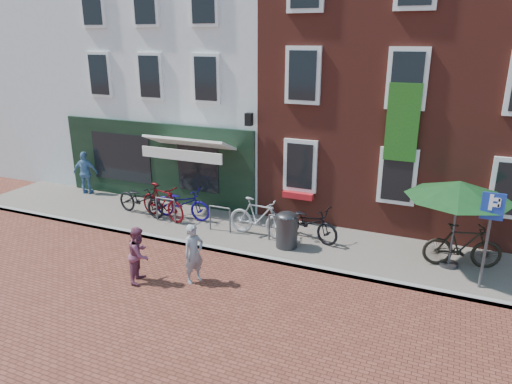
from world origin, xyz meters
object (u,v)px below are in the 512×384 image
at_px(woman, 194,254).
at_px(bicycle_0, 141,200).
at_px(parking_sign, 490,224).
at_px(bicycle_3, 259,217).
at_px(bicycle_1, 162,202).
at_px(bicycle_5, 463,246).
at_px(parasol, 460,186).
at_px(bicycle_2, 182,203).
at_px(boy, 139,254).
at_px(cafe_person, 86,173).
at_px(litter_bin, 287,228).
at_px(bicycle_4, 308,222).

bearing_deg(woman, bicycle_0, 76.02).
height_order(parking_sign, bicycle_3, parking_sign).
relative_size(bicycle_1, bicycle_5, 1.00).
distance_m(bicycle_0, bicycle_5, 10.09).
relative_size(parasol, bicycle_1, 1.34).
distance_m(parasol, bicycle_0, 9.95).
relative_size(bicycle_0, bicycle_5, 1.03).
bearing_deg(bicycle_2, boy, -164.66).
distance_m(woman, bicycle_1, 4.32).
height_order(cafe_person, bicycle_5, cafe_person).
distance_m(parking_sign, bicycle_0, 10.63).
bearing_deg(litter_bin, bicycle_4, 62.60).
height_order(litter_bin, woman, woman).
relative_size(litter_bin, parasol, 0.43).
relative_size(bicycle_4, bicycle_5, 1.03).
distance_m(bicycle_1, bicycle_3, 3.48).
xyz_separation_m(litter_bin, boy, (-2.79, -3.16, 0.04)).
bearing_deg(litter_bin, boy, -131.52).
bearing_deg(bicycle_1, boy, -139.49).
xyz_separation_m(woman, bicycle_2, (-2.45, 3.41, -0.13)).
bearing_deg(bicycle_3, bicycle_0, 92.72).
bearing_deg(bicycle_0, bicycle_4, -77.37).
height_order(bicycle_1, bicycle_4, bicycle_1).
xyz_separation_m(parasol, bicycle_1, (-8.90, -0.15, -1.62)).
xyz_separation_m(boy, cafe_person, (-6.00, 4.72, 0.20)).
distance_m(litter_bin, bicycle_3, 1.12).
relative_size(parking_sign, woman, 1.58).
xyz_separation_m(parking_sign, boy, (-7.90, -2.82, -1.03)).
height_order(boy, bicycle_1, boy).
xyz_separation_m(boy, bicycle_3, (1.75, 3.56, -0.03)).
xyz_separation_m(cafe_person, bicycle_4, (9.20, -0.78, -0.29)).
xyz_separation_m(woman, bicycle_3, (0.47, 3.07, -0.07)).
bearing_deg(boy, parasol, -77.39).
xyz_separation_m(bicycle_1, bicycle_3, (3.48, -0.03, 0.00)).
bearing_deg(bicycle_1, litter_bin, -80.75).
relative_size(boy, bicycle_5, 0.73).
relative_size(boy, bicycle_1, 0.73).
distance_m(woman, bicycle_4, 3.94).
bearing_deg(bicycle_0, litter_bin, -85.40).
relative_size(bicycle_0, bicycle_3, 1.03).
height_order(bicycle_1, bicycle_2, bicycle_1).
relative_size(parasol, boy, 1.83).
bearing_deg(bicycle_4, parking_sign, -85.93).
bearing_deg(bicycle_2, parking_sign, -98.13).
relative_size(cafe_person, bicycle_3, 0.83).
xyz_separation_m(litter_bin, parking_sign, (5.10, -0.34, 1.06)).
bearing_deg(parking_sign, litter_bin, 176.23).
distance_m(bicycle_2, bicycle_3, 2.94).
distance_m(litter_bin, boy, 4.22).
distance_m(parking_sign, cafe_person, 14.05).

